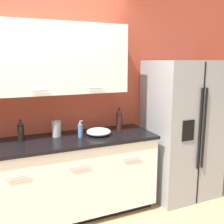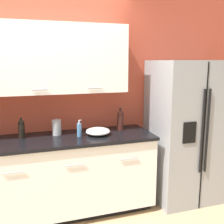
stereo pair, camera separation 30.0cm
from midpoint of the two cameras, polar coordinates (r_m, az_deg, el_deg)
wall_back at (r=3.07m, az=-14.98°, el=4.74°), size 10.00×0.39×2.60m
counter_unit at (r=3.05m, az=-11.73°, el=-13.94°), size 2.47×0.64×0.92m
refrigerator at (r=3.47m, az=18.17°, el=-3.95°), size 0.85×0.74×1.75m
wine_bottle at (r=3.17m, az=4.54°, el=-1.72°), size 0.08×0.08×0.27m
soap_dispenser at (r=2.91m, az=-4.23°, el=-3.89°), size 0.05×0.05×0.19m
oil_bottle at (r=2.95m, az=-16.39°, el=-3.53°), size 0.07×0.07×0.23m
steel_canister at (r=3.00m, az=-9.18°, el=-3.35°), size 0.10×0.10×0.19m
mixing_bowl at (r=2.97m, az=-0.19°, el=-4.28°), size 0.28×0.28×0.08m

